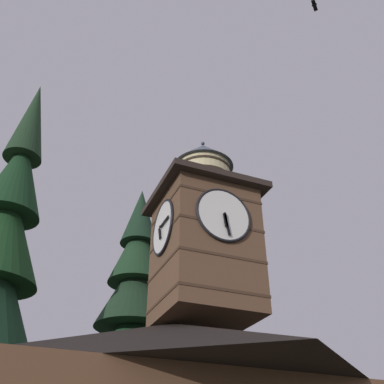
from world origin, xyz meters
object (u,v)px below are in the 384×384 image
at_px(moon, 196,361).
at_px(pine_tree_behind, 130,365).
at_px(flying_bird_high, 314,5).
at_px(clock_tower, 204,233).

bearing_deg(moon, pine_tree_behind, 62.12).
bearing_deg(flying_bird_high, pine_tree_behind, -71.38).
bearing_deg(clock_tower, flying_bird_high, 122.95).
height_order(clock_tower, moon, moon).
height_order(pine_tree_behind, moon, pine_tree_behind).
xyz_separation_m(clock_tower, pine_tree_behind, (0.72, -6.64, -3.47)).
bearing_deg(moon, flying_bird_high, 73.79).
xyz_separation_m(clock_tower, moon, (-15.32, -36.97, 4.28)).
bearing_deg(moon, clock_tower, 67.49).
distance_m(clock_tower, moon, 40.24).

